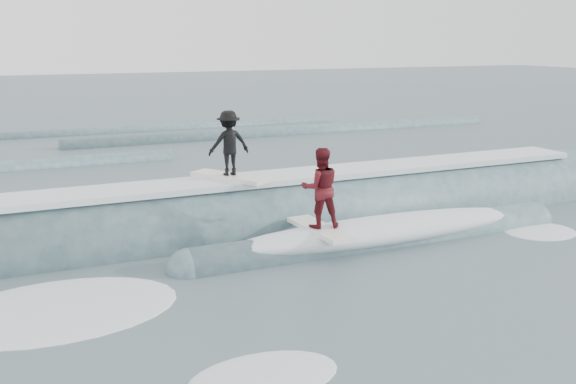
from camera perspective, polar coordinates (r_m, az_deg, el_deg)
name	(u,v)px	position (r m, az deg, el deg)	size (l,w,h in m)	color
ground	(346,277)	(12.62, 5.18, -7.54)	(160.00, 160.00, 0.00)	#3B4C56
breaking_wave	(282,227)	(15.68, -0.52, -3.11)	(21.59, 4.01, 2.46)	#395561
surfer_black	(229,147)	(15.00, -5.27, 4.00)	(1.53, 1.99, 1.61)	white
surfer_red	(320,192)	(13.64, 2.89, -0.02)	(0.96, 2.03, 1.83)	white
whitewater	(282,309)	(11.17, -0.56, -10.35)	(14.73, 6.98, 0.10)	white
far_swells	(140,145)	(28.77, -13.02, 4.08)	(40.22, 8.65, 0.80)	#395561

